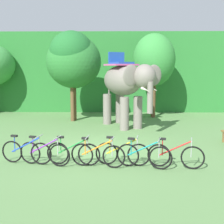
{
  "coord_description": "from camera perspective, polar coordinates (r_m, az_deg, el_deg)",
  "views": [
    {
      "loc": [
        0.88,
        -10.55,
        3.03
      ],
      "look_at": [
        0.68,
        1.0,
        1.3
      ],
      "focal_mm": 48.5,
      "sensor_mm": 36.0,
      "label": 1
    }
  ],
  "objects": [
    {
      "name": "bike_red",
      "position": [
        9.4,
        11.87,
        -8.02
      ],
      "size": [
        1.67,
        0.58,
        0.92
      ],
      "color": "black",
      "rests_on": "ground"
    },
    {
      "name": "bike_orange",
      "position": [
        9.29,
        -2.72,
        -8.03
      ],
      "size": [
        1.69,
        0.54,
        0.92
      ],
      "color": "black",
      "rests_on": "ground"
    },
    {
      "name": "bike_green",
      "position": [
        9.53,
        -7.33,
        -7.66
      ],
      "size": [
        1.7,
        0.52,
        0.92
      ],
      "color": "black",
      "rests_on": "ground"
    },
    {
      "name": "elephant",
      "position": [
        15.06,
        2.55,
        5.36
      ],
      "size": [
        3.17,
        4.08,
        3.78
      ],
      "color": "slate",
      "rests_on": "ground"
    },
    {
      "name": "bike_purple",
      "position": [
        9.67,
        -12.62,
        -7.56
      ],
      "size": [
        1.67,
        0.61,
        0.92
      ],
      "color": "black",
      "rests_on": "ground"
    },
    {
      "name": "bike_yellow",
      "position": [
        9.43,
        1.98,
        -7.77
      ],
      "size": [
        1.7,
        0.52,
        0.92
      ],
      "color": "black",
      "rests_on": "ground"
    },
    {
      "name": "tree_center_left",
      "position": [
        16.96,
        -7.64,
        11.02
      ],
      "size": [
        2.4,
        2.4,
        4.98
      ],
      "color": "brown",
      "rests_on": "ground"
    },
    {
      "name": "bike_blue",
      "position": [
        9.97,
        -15.86,
        -7.21
      ],
      "size": [
        1.68,
        0.55,
        0.92
      ],
      "color": "black",
      "rests_on": "ground"
    },
    {
      "name": "bike_teal",
      "position": [
        9.25,
        6.02,
        -8.15
      ],
      "size": [
        1.65,
        0.65,
        0.92
      ],
      "color": "black",
      "rests_on": "ground"
    },
    {
      "name": "ground_plane",
      "position": [
        11.01,
        -3.66,
        -7.47
      ],
      "size": [
        80.0,
        80.0,
        0.0
      ],
      "primitive_type": "plane",
      "color": "#567F47"
    },
    {
      "name": "tree_center",
      "position": [
        17.25,
        -7.21,
        9.37
      ],
      "size": [
        3.05,
        3.05,
        4.79
      ],
      "color": "brown",
      "rests_on": "ground"
    },
    {
      "name": "tree_center_right",
      "position": [
        18.31,
        7.93,
        9.66
      ],
      "size": [
        2.5,
        2.5,
        4.98
      ],
      "color": "brown",
      "rests_on": "ground"
    },
    {
      "name": "foliage_hedge",
      "position": [
        23.13,
        -1.2,
        7.59
      ],
      "size": [
        36.0,
        6.0,
        5.31
      ],
      "primitive_type": "cube",
      "color": "#28702D",
      "rests_on": "ground"
    }
  ]
}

